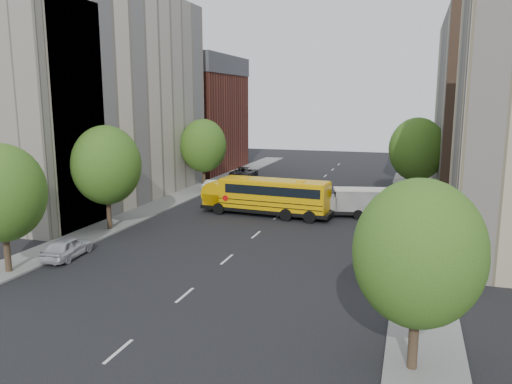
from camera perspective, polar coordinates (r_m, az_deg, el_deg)
The scene contains 23 objects.
ground at distance 38.43m, azimuth 0.89°, elevation -4.15°, with size 120.00×120.00×0.00m, color black.
sidewalk_left at distance 47.26m, azimuth -10.83°, elevation -1.48°, with size 3.00×80.00×0.12m, color slate.
sidewalk_right at distance 41.79m, azimuth 18.25°, elevation -3.41°, with size 3.00×80.00×0.12m, color slate.
lane_markings at distance 47.85m, azimuth 4.31°, elevation -1.24°, with size 0.15×64.00×0.01m, color silver.
building_left_cream at distance 50.51m, azimuth -17.30°, elevation 10.36°, with size 10.00×26.00×20.00m, color beige.
building_left_redbrick at distance 69.84m, azimuth -6.78°, elevation 7.80°, with size 10.00×15.00×13.00m, color maroon.
building_left_near at distance 42.29m, azimuth -25.33°, elevation 7.85°, with size 10.00×7.00×17.00m, color tan.
building_right_far at distance 56.13m, azimuth 25.37°, elevation 8.78°, with size 10.00×22.00×18.00m, color tan.
building_right_sidewall at distance 45.25m, azimuth 27.21°, elevation 8.45°, with size 10.10×0.30×18.00m, color brown.
street_tree_0 at distance 30.99m, azimuth -27.06°, elevation -0.11°, with size 4.80×4.80×7.41m.
street_tree_1 at distance 38.60m, azimuth -16.73°, elevation 2.96°, with size 5.12×5.12×7.90m.
street_tree_2 at distance 54.35m, azimuth -6.04°, elevation 5.29°, with size 4.99×4.99×7.71m.
street_tree_3 at distance 18.42m, azimuth 18.10°, elevation -6.69°, with size 4.61×4.61×7.11m.
street_tree_4 at distance 49.86m, azimuth 17.92°, elevation 4.65°, with size 5.25×5.25×8.10m.
street_tree_5 at distance 61.84m, azimuth 17.87°, elevation 5.35°, with size 4.86×4.86×7.51m.
school_bus at distance 42.28m, azimuth 1.05°, elevation -0.32°, with size 11.53×3.60×3.20m.
safari_truck at distance 42.71m, azimuth 11.30°, elevation -1.12°, with size 5.91×3.19×2.40m.
parked_car_0 at distance 33.37m, azimuth -20.77°, elevation -5.94°, with size 1.60×3.97×1.35m, color silver.
parked_car_1 at distance 53.98m, azimuth -4.77°, elevation 0.79°, with size 1.36×3.90×1.29m, color white.
parked_car_2 at distance 61.95m, azimuth -1.37°, elevation 2.21°, with size 2.57×5.57×1.55m, color black.
parked_car_3 at distance 28.57m, azimuth 14.71°, elevation -8.37°, with size 1.85×4.54×1.32m, color maroon.
parked_car_4 at distance 47.47m, azimuth 14.98°, elevation -0.86°, with size 1.56×3.87×1.32m, color #323E57.
parked_car_5 at distance 59.06m, azimuth 16.30°, elevation 1.29°, with size 1.46×4.20×1.38m, color #A4A39E.
Camera 1 is at (10.59, -35.64, 9.74)m, focal length 35.00 mm.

